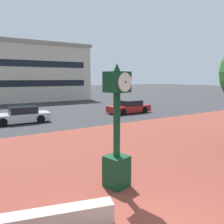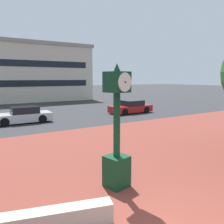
{
  "view_description": "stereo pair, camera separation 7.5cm",
  "coord_description": "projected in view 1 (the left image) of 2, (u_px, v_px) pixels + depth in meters",
  "views": [
    {
      "loc": [
        -3.02,
        -3.01,
        3.47
      ],
      "look_at": [
        0.72,
        2.89,
        2.43
      ],
      "focal_mm": 36.5,
      "sensor_mm": 36.0,
      "label": 1
    },
    {
      "loc": [
        -2.96,
        -3.05,
        3.47
      ],
      "look_at": [
        0.72,
        2.89,
        2.43
      ],
      "focal_mm": 36.5,
      "sensor_mm": 36.0,
      "label": 2
    }
  ],
  "objects": [
    {
      "name": "civic_building",
      "position": [
        1.0,
        72.0,
        36.37
      ],
      "size": [
        25.11,
        14.77,
        8.78
      ],
      "color": "beige",
      "rests_on": "ground"
    },
    {
      "name": "plaza_brick_paving",
      "position": [
        82.0,
        182.0,
        7.68
      ],
      "size": [
        44.0,
        15.32,
        0.01
      ],
      "primitive_type": "cube",
      "color": "brown",
      "rests_on": "ground"
    },
    {
      "name": "car_street_mid",
      "position": [
        129.0,
        107.0,
        22.95
      ],
      "size": [
        4.42,
        2.01,
        1.28
      ],
      "rotation": [
        0.0,
        0.0,
        1.6
      ],
      "color": "maroon",
      "rests_on": "ground"
    },
    {
      "name": "street_clock",
      "position": [
        117.0,
        137.0,
        7.16
      ],
      "size": [
        0.8,
        0.8,
        3.92
      ],
      "rotation": [
        0.0,
        0.0,
        0.23
      ],
      "color": "#0C381E",
      "rests_on": "ground"
    },
    {
      "name": "car_street_far",
      "position": [
        21.0,
        116.0,
        17.79
      ],
      "size": [
        4.4,
        1.94,
        1.28
      ],
      "rotation": [
        0.0,
        0.0,
        1.55
      ],
      "color": "#B7BABF",
      "rests_on": "ground"
    },
    {
      "name": "planter_wall",
      "position": [
        45.0,
        222.0,
        5.16
      ],
      "size": [
        3.19,
        1.23,
        0.5
      ],
      "primitive_type": "cube",
      "rotation": [
        0.0,
        0.0,
        -0.27
      ],
      "color": "#ADA393",
      "rests_on": "ground"
    }
  ]
}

